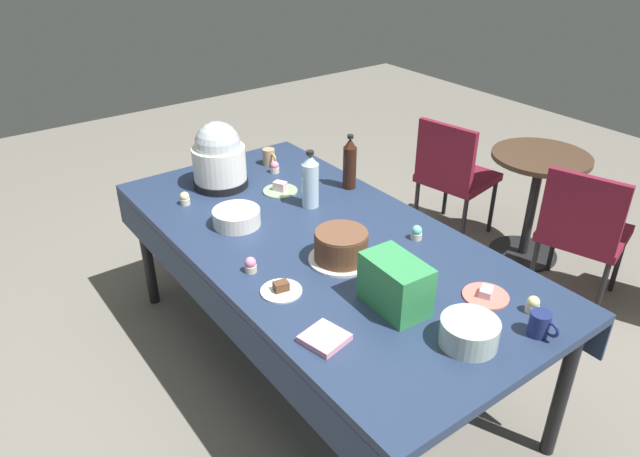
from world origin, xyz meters
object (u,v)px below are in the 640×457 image
Objects in this scene: frosted_layer_cake at (341,247)px; glass_salad_bowl at (469,332)px; ceramic_snack_bowl at (237,217)px; coffee_mug_navy at (540,324)px; potluck_table at (320,250)px; soda_bottle_water at (310,181)px; soda_carton at (395,284)px; round_cafe_table at (535,187)px; soda_bottle_cola at (350,164)px; cupcake_lemon at (533,305)px; slow_cooker at (219,157)px; dessert_plate_white at (281,290)px; dessert_plate_sage at (280,189)px; cupcake_cocoa at (417,233)px; dessert_plate_coral at (486,295)px; cupcake_vanilla at (185,199)px; cupcake_mint at (251,265)px; maroon_chair_left at (453,172)px; maroon_chair_right at (583,228)px; coffee_mug_tan at (269,157)px; cupcake_rose at (275,167)px.

frosted_layer_cake is 1.36× the size of glass_salad_bowl.
coffee_mug_navy is (1.33, 0.46, 0.01)m from ceramic_snack_bowl.
ceramic_snack_bowl is at bearing -144.23° from potluck_table.
soda_bottle_water reaches higher than potluck_table.
glass_salad_bowl is at bearing 14.17° from soda_carton.
soda_bottle_water is at bearing -98.58° from round_cafe_table.
cupcake_lemon is at bearing -5.92° from soda_bottle_cola.
glass_salad_bowl is 0.26m from coffee_mug_navy.
dessert_plate_white is at bearing -15.19° from slow_cooker.
dessert_plate_white is 0.63× the size of soda_carton.
cupcake_lemon is at bearing 7.80° from dessert_plate_sage.
dessert_plate_coral is at bearing -11.52° from cupcake_cocoa.
dessert_plate_coral is 2.64× the size of cupcake_vanilla.
soda_carton is at bearing 30.94° from cupcake_mint.
cupcake_cocoa is (0.77, 0.23, 0.02)m from dessert_plate_sage.
dessert_plate_coral is 0.21× the size of maroon_chair_left.
dessert_plate_coral is 1.32m from maroon_chair_right.
coffee_mug_navy is at bearing -9.67° from cupcake_cocoa.
ceramic_snack_bowl is at bearing 167.49° from dessert_plate_white.
coffee_mug_navy is (0.74, -0.13, 0.01)m from cupcake_cocoa.
slow_cooker is 0.39m from coffee_mug_tan.
dessert_plate_sage is at bearing 147.27° from dessert_plate_white.
frosted_layer_cake is at bearing 97.20° from dessert_plate_white.
soda_carton is (1.31, -0.31, 0.07)m from cupcake_rose.
dessert_plate_sage is 2.69× the size of cupcake_lemon.
slow_cooker is 5.24× the size of cupcake_vanilla.
potluck_table is 12.13× the size of dessert_plate_sage.
ceramic_snack_bowl is at bearing -166.83° from soda_carton.
ceramic_snack_bowl is 3.31× the size of cupcake_mint.
round_cafe_table is at bearing 154.80° from maroon_chair_right.
cupcake_lemon is at bearing 135.89° from coffee_mug_navy.
potluck_table is 7.52× the size of soda_bottle_water.
dessert_plate_sage is at bearing -106.06° from round_cafe_table.
glass_salad_bowl is 2.00m from round_cafe_table.
frosted_layer_cake reaches higher than coffee_mug_navy.
frosted_layer_cake is 0.93m from cupcake_vanilla.
cupcake_rose reaches higher than potluck_table.
maroon_chair_right is at bearing 66.62° from ceramic_snack_bowl.
soda_bottle_water is 0.89m from soda_carton.
coffee_mug_navy is at bearing 18.11° from frosted_layer_cake.
coffee_mug_navy is 0.44× the size of soda_carton.
dessert_plate_coral reaches higher than potluck_table.
potluck_table is 0.53m from dessert_plate_sage.
dessert_plate_white is at bearing -31.27° from cupcake_rose.
cupcake_mint is (0.56, -0.51, 0.02)m from dessert_plate_sage.
cupcake_lemon is 0.26× the size of soda_carton.
cupcake_lemon is at bearing 22.66° from cupcake_vanilla.
slow_cooker is 0.53m from soda_bottle_water.
slow_cooker is 2.00m from round_cafe_table.
cupcake_rose is at bearing 170.42° from soda_bottle_water.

